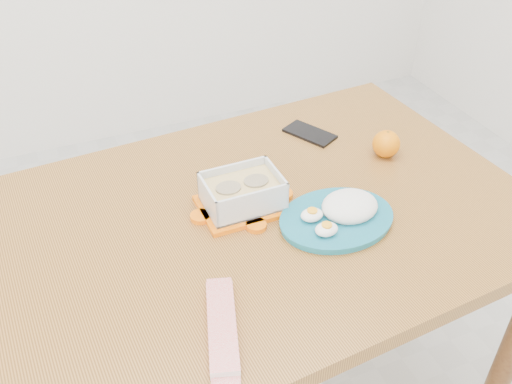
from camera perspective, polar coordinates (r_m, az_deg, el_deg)
name	(u,v)px	position (r m, az deg, el deg)	size (l,w,h in m)	color
dining_table	(256,245)	(1.34, 0.00, -5.29)	(1.30, 0.92, 0.75)	#9C682C
food_container	(243,193)	(1.27, -1.35, -0.12)	(0.19, 0.15, 0.08)	orange
orange_fruit	(386,144)	(1.48, 12.89, 4.72)	(0.07, 0.07, 0.07)	orange
rice_plate	(341,213)	(1.25, 8.49, -2.06)	(0.26, 0.26, 0.07)	#17687E
candy_bar	(222,327)	(1.04, -3.41, -13.31)	(0.20, 0.05, 0.02)	red
smartphone	(310,133)	(1.56, 5.40, 5.85)	(0.07, 0.14, 0.01)	black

